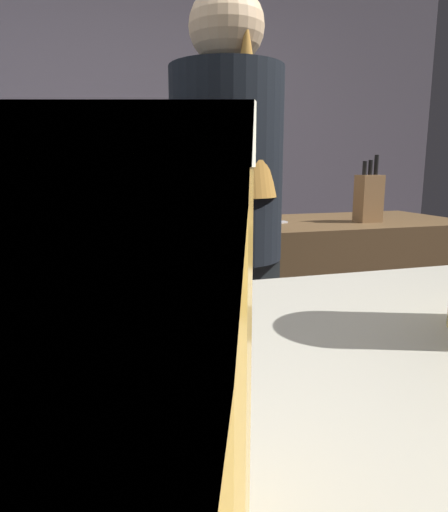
# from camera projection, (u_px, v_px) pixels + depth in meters

# --- Properties ---
(wall_back) EXTENTS (5.20, 0.10, 2.70)m
(wall_back) POSITION_uv_depth(u_px,v_px,m) (114.00, 135.00, 3.21)
(wall_back) COLOR #524C56
(wall_back) RESTS_ON ground
(prep_counter) EXTENTS (2.10, 0.60, 0.90)m
(prep_counter) POSITION_uv_depth(u_px,v_px,m) (230.00, 327.00, 1.99)
(prep_counter) COLOR brown
(prep_counter) RESTS_ON ground
(back_shelf) EXTENTS (0.87, 0.36, 1.20)m
(back_shelf) POSITION_uv_depth(u_px,v_px,m) (93.00, 248.00, 3.04)
(back_shelf) COLOR #3C3335
(back_shelf) RESTS_ON ground
(bartender) EXTENTS (0.49, 0.55, 1.64)m
(bartender) POSITION_uv_depth(u_px,v_px,m) (228.00, 228.00, 1.42)
(bartender) COLOR #2B3133
(bartender) RESTS_ON ground
(knife_block) EXTENTS (0.10, 0.08, 0.28)m
(knife_block) POSITION_uv_depth(u_px,v_px,m) (369.00, 197.00, 1.97)
(knife_block) COLOR olive
(knife_block) RESTS_ON prep_counter
(mixing_bowl) EXTENTS (0.18, 0.18, 0.05)m
(mixing_bowl) POSITION_uv_depth(u_px,v_px,m) (52.00, 221.00, 1.79)
(mixing_bowl) COLOR slate
(mixing_bowl) RESTS_ON prep_counter
(chefs_knife) EXTENTS (0.24, 0.09, 0.01)m
(chefs_knife) POSITION_uv_depth(u_px,v_px,m) (262.00, 224.00, 1.89)
(chefs_knife) COLOR silver
(chefs_knife) RESTS_ON prep_counter
(pint_glass_near) EXTENTS (0.08, 0.08, 0.13)m
(pint_glass_near) POSITION_uv_depth(u_px,v_px,m) (92.00, 356.00, 0.12)
(pint_glass_near) COLOR gold
(pint_glass_near) RESTS_ON bar_counter
(bottle_vinegar) EXTENTS (0.05, 0.05, 0.24)m
(bottle_vinegar) POSITION_uv_depth(u_px,v_px,m) (143.00, 141.00, 2.95)
(bottle_vinegar) COLOR #D9D488
(bottle_vinegar) RESTS_ON back_shelf
(bottle_hot_sauce) EXTENTS (0.06, 0.06, 0.19)m
(bottle_hot_sauce) POSITION_uv_depth(u_px,v_px,m) (129.00, 145.00, 2.99)
(bottle_hot_sauce) COLOR #3756A1
(bottle_hot_sauce) RESTS_ON back_shelf
(bottle_soy) EXTENTS (0.06, 0.06, 0.21)m
(bottle_soy) POSITION_uv_depth(u_px,v_px,m) (114.00, 143.00, 2.99)
(bottle_soy) COLOR #295098
(bottle_soy) RESTS_ON back_shelf
(bottle_olive_oil) EXTENTS (0.07, 0.07, 0.26)m
(bottle_olive_oil) POSITION_uv_depth(u_px,v_px,m) (23.00, 138.00, 2.71)
(bottle_olive_oil) COLOR #CED07D
(bottle_olive_oil) RESTS_ON back_shelf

